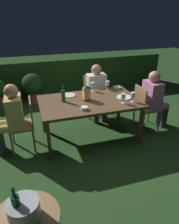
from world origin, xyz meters
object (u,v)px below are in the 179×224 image
object	(u,v)px
bowl_bread	(117,88)
wine_glass_c	(93,85)
chair_head_near	(25,122)
green_bottle_on_table	(63,95)
wine_glass_b	(123,97)
bowl_olives	(84,108)
dining_table	(89,103)
wine_glass_a	(107,84)
plate_a	(124,97)
wine_glass_d	(133,95)
potted_plant_corner	(33,86)
chair_side_right_b	(94,93)
plate_b	(69,95)
chair_head_far	(144,106)
lantern_centerpiece	(86,92)
person_in_mustard	(11,116)
ice_bucket	(23,209)
person_in_cream	(97,90)
person_in_pink	(154,97)

from	to	relation	value
bowl_bread	wine_glass_c	bearing A→B (deg)	177.25
chair_head_near	green_bottle_on_table	distance (m)	0.76
chair_head_near	wine_glass_b	world-z (taller)	wine_glass_b
bowl_olives	wine_glass_c	bearing A→B (deg)	63.41
dining_table	wine_glass_a	world-z (taller)	wine_glass_a
bowl_olives	dining_table	bearing A→B (deg)	60.69
dining_table	chair_head_near	xyz separation A→B (m)	(-1.10, 0.00, -0.20)
wine_glass_a	plate_a	xyz separation A→B (m)	(0.13, -0.47, -0.11)
chair_head_near	wine_glass_c	bearing A→B (deg)	18.16
bowl_bread	plate_a	bearing A→B (deg)	-98.15
green_bottle_on_table	wine_glass_b	world-z (taller)	green_bottle_on_table
wine_glass_a	wine_glass_d	distance (m)	0.71
potted_plant_corner	chair_side_right_b	bearing A→B (deg)	-40.38
chair_side_right_b	plate_b	world-z (taller)	chair_side_right_b
chair_head_far	lantern_centerpiece	world-z (taller)	lantern_centerpiece
wine_glass_c	person_in_mustard	bearing A→B (deg)	-164.10
chair_head_far	wine_glass_d	xyz separation A→B (m)	(-0.42, -0.26, 0.37)
dining_table	bowl_olives	world-z (taller)	bowl_olives
dining_table	plate_b	size ratio (longest dim) A/B	7.14
chair_side_right_b	wine_glass_c	distance (m)	0.63
wine_glass_d	bowl_olives	world-z (taller)	wine_glass_d
chair_head_far	ice_bucket	distance (m)	2.95
potted_plant_corner	bowl_bread	bearing A→B (deg)	-45.17
person_in_cream	chair_head_far	world-z (taller)	person_in_cream
potted_plant_corner	wine_glass_c	bearing A→B (deg)	-55.48
wine_glass_a	wine_glass_c	distance (m)	0.30
lantern_centerpiece	chair_head_far	bearing A→B (deg)	-2.35
potted_plant_corner	dining_table	bearing A→B (deg)	-66.15
plate_b	ice_bucket	distance (m)	2.39
chair_head_near	wine_glass_d	size ratio (longest dim) A/B	5.15
person_in_cream	ice_bucket	distance (m)	3.03
lantern_centerpiece	potted_plant_corner	distance (m)	2.14
chair_side_right_b	person_in_pink	distance (m)	1.29
lantern_centerpiece	bowl_bread	bearing A→B (deg)	25.76
chair_head_near	wine_glass_d	distance (m)	1.83
wine_glass_b	wine_glass_c	distance (m)	0.76
person_in_pink	wine_glass_a	xyz separation A→B (m)	(-0.80, 0.42, 0.21)
person_in_mustard	wine_glass_d	distance (m)	2.00
dining_table	ice_bucket	distance (m)	2.22
person_in_cream	plate_a	bearing A→B (deg)	-72.29
wine_glass_b	wine_glass_c	world-z (taller)	same
green_bottle_on_table	chair_head_far	bearing A→B (deg)	-3.48
wine_glass_d	ice_bucket	distance (m)	2.45
chair_head_far	plate_b	xyz separation A→B (m)	(-1.39, 0.33, 0.26)
plate_a	ice_bucket	xyz separation A→B (m)	(-1.76, -1.86, -0.01)
chair_head_far	chair_head_near	bearing A→B (deg)	180.00
green_bottle_on_table	bowl_bread	xyz separation A→B (m)	(1.12, 0.31, -0.08)
wine_glass_b	wine_glass_d	xyz separation A→B (m)	(0.18, 0.01, 0.00)
chair_head_near	plate_a	xyz separation A→B (m)	(1.72, -0.05, 0.26)
person_in_pink	wine_glass_a	distance (m)	0.93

